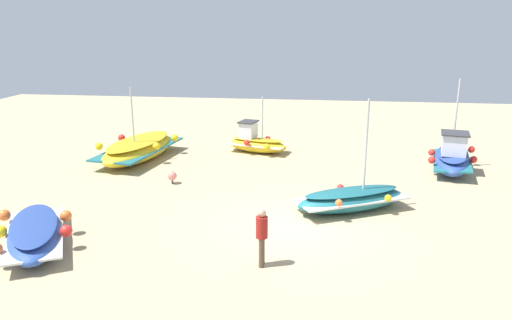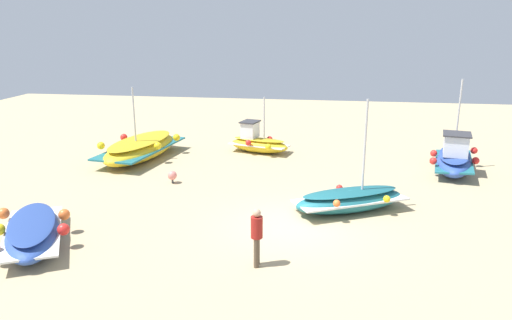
{
  "view_description": "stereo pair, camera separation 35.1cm",
  "coord_description": "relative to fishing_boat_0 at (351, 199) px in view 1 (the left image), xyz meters",
  "views": [
    {
      "loc": [
        -0.6,
        14.49,
        6.34
      ],
      "look_at": [
        1.89,
        -4.41,
        0.9
      ],
      "focal_mm": 33.96,
      "sensor_mm": 36.0,
      "label": 1
    },
    {
      "loc": [
        -0.95,
        14.44,
        6.34
      ],
      "look_at": [
        1.89,
        -4.41,
        0.9
      ],
      "focal_mm": 33.96,
      "sensor_mm": 36.0,
      "label": 2
    }
  ],
  "objects": [
    {
      "name": "fishing_boat_0",
      "position": [
        0.0,
        0.0,
        0.0
      ],
      "size": [
        4.25,
        3.12,
        3.95
      ],
      "rotation": [
        0.0,
        0.0,
        0.47
      ],
      "color": "#1E6670",
      "rests_on": "ground_plane"
    },
    {
      "name": "mooring_buoy_0",
      "position": [
        7.06,
        -2.01,
        -0.09
      ],
      "size": [
        0.38,
        0.38,
        0.52
      ],
      "color": "#3F3F42",
      "rests_on": "ground_plane"
    },
    {
      "name": "fishing_boat_3",
      "position": [
        9.33,
        4.09,
        -0.0
      ],
      "size": [
        3.17,
        4.16,
        0.88
      ],
      "rotation": [
        0.0,
        0.0,
        5.21
      ],
      "color": "#2D4C9E",
      "rests_on": "ground_plane"
    },
    {
      "name": "fishing_boat_4",
      "position": [
        -4.65,
        -5.34,
        0.18
      ],
      "size": [
        2.4,
        4.27,
        4.05
      ],
      "rotation": [
        0.0,
        0.0,
        1.36
      ],
      "color": "#2D4C9E",
      "rests_on": "ground_plane"
    },
    {
      "name": "fishing_boat_2",
      "position": [
        9.7,
        -5.33,
        0.12
      ],
      "size": [
        3.18,
        5.63,
        3.49
      ],
      "rotation": [
        0.0,
        0.0,
        4.55
      ],
      "color": "gold",
      "rests_on": "ground_plane"
    },
    {
      "name": "ground_plane",
      "position": [
        1.83,
        1.61,
        -0.42
      ],
      "size": [
        52.92,
        52.92,
        0.0
      ],
      "primitive_type": "plane",
      "color": "tan"
    },
    {
      "name": "fishing_boat_1",
      "position": [
        4.31,
        -7.39,
        0.08
      ],
      "size": [
        3.27,
        2.14,
        2.87
      ],
      "rotation": [
        0.0,
        0.0,
        6.01
      ],
      "color": "gold",
      "rests_on": "ground_plane"
    },
    {
      "name": "person_walking",
      "position": [
        2.62,
        4.38,
        0.53
      ],
      "size": [
        0.32,
        0.32,
        1.64
      ],
      "rotation": [
        0.0,
        0.0,
        6.26
      ],
      "color": "brown",
      "rests_on": "ground_plane"
    }
  ]
}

